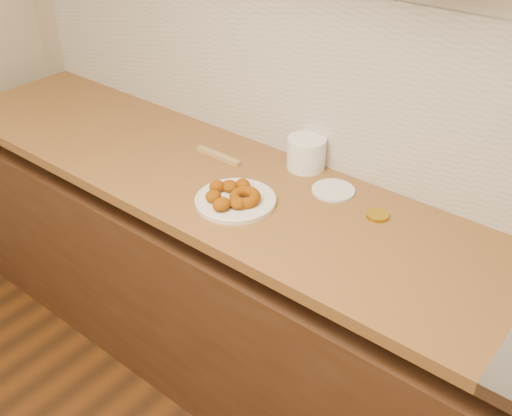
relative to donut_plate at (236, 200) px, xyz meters
name	(u,v)px	position (x,y,z in m)	size (l,w,h in m)	color
wall_back	(424,59)	(0.39, 0.40, 0.44)	(4.00, 0.02, 2.70)	#B3A98C
base_cabinet	(340,355)	(0.39, 0.09, -0.52)	(3.60, 0.60, 0.77)	#4A2D1B
butcher_block	(196,171)	(-0.26, 0.09, -0.03)	(2.30, 0.62, 0.04)	brown
backsplash	(415,108)	(0.39, 0.39, 0.29)	(3.60, 0.02, 0.60)	#B9B3A7
donut_plate	(236,200)	(0.00, 0.00, 0.00)	(0.26, 0.26, 0.01)	silver
ring_donut	(245,197)	(0.03, 0.00, 0.02)	(0.10, 0.10, 0.03)	#793900
fried_dough_chunks	(227,194)	(-0.02, -0.02, 0.03)	(0.17, 0.19, 0.04)	#793900
plastic_tub	(306,153)	(0.04, 0.33, 0.05)	(0.13, 0.13, 0.11)	white
tub_lid	(333,190)	(0.21, 0.25, 0.00)	(0.14, 0.14, 0.01)	silver
brass_jar_lid	(377,215)	(0.39, 0.21, 0.00)	(0.07, 0.07, 0.01)	#B08917
wooden_utensil	(219,156)	(-0.24, 0.19, 0.00)	(0.20, 0.02, 0.02)	#A4844F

